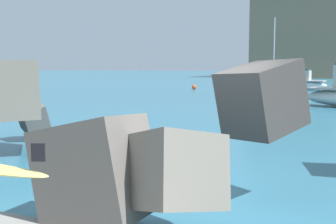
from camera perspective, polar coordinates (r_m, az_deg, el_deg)
ground_plane at (r=6.69m, az=1.32°, el=-12.57°), size 400.00×400.00×0.00m
breakwater_jetty at (r=8.20m, az=1.69°, el=-0.74°), size 31.52×6.61×2.56m
boat_near_left at (r=41.36m, az=17.11°, el=3.78°), size 5.74×2.47×1.91m
boat_near_centre at (r=47.92m, az=13.69°, el=3.98°), size 4.89×4.93×7.50m
mooring_buoy_inner at (r=33.00m, az=20.11°, el=2.45°), size 0.44×0.44×0.44m
mooring_buoy_middle at (r=39.99m, az=3.57°, el=3.40°), size 0.44×0.44×0.44m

